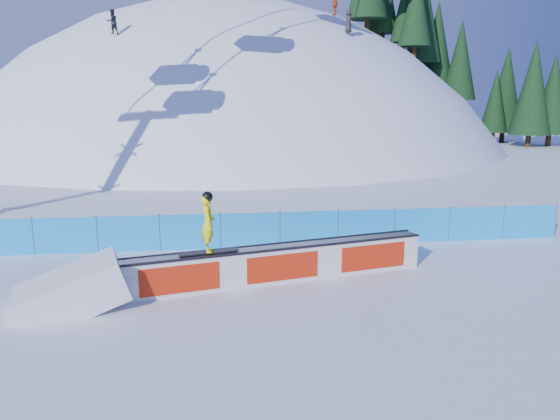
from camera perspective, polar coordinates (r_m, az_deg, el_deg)
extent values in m
plane|color=white|center=(14.28, -1.87, -8.91)|extent=(160.00, 160.00, 0.00)
sphere|color=white|center=(59.94, -5.33, -10.62)|extent=(64.00, 64.00, 64.00)
cylinder|color=#302013|center=(54.71, 8.20, 19.11)|extent=(0.50, 0.50, 1.40)
cylinder|color=#302013|center=(61.79, 9.53, 16.60)|extent=(0.50, 0.50, 1.40)
cone|color=black|center=(62.24, 9.67, 20.25)|extent=(2.97, 2.97, 6.75)
cylinder|color=#302013|center=(57.82, 13.02, 15.69)|extent=(0.50, 0.50, 1.40)
cone|color=black|center=(58.21, 13.21, 19.51)|extent=(2.90, 2.90, 6.58)
cylinder|color=#302013|center=(58.68, 13.32, 15.23)|extent=(0.50, 0.50, 1.40)
cone|color=black|center=(59.04, 13.51, 18.98)|extent=(2.88, 2.88, 6.55)
cylinder|color=#302013|center=(55.31, 16.74, 13.25)|extent=(0.50, 0.50, 1.40)
cone|color=black|center=(55.53, 16.98, 16.97)|extent=(2.65, 2.65, 6.03)
cylinder|color=#302013|center=(63.26, 14.01, 12.93)|extent=(0.50, 0.50, 1.40)
cone|color=black|center=(63.55, 14.25, 17.39)|extent=(3.83, 3.83, 8.70)
cylinder|color=#302013|center=(59.98, 18.34, 10.09)|extent=(0.50, 0.50, 1.40)
cone|color=black|center=(60.08, 18.69, 15.25)|extent=(4.24, 4.24, 9.65)
cylinder|color=#302013|center=(57.35, 20.94, 7.71)|extent=(0.50, 0.50, 1.40)
cone|color=black|center=(57.25, 21.32, 12.71)|extent=(3.88, 3.88, 8.83)
cylinder|color=#302013|center=(61.35, 21.87, 7.04)|extent=(0.50, 0.50, 1.40)
cone|color=black|center=(61.18, 22.20, 11.09)|extent=(3.30, 3.30, 7.49)
cylinder|color=#302013|center=(64.51, 22.06, 7.23)|extent=(0.50, 0.50, 1.40)
cone|color=black|center=(64.35, 22.43, 11.75)|extent=(3.96, 3.96, 9.01)
cylinder|color=#302013|center=(59.65, 26.07, 6.56)|extent=(0.50, 0.50, 1.40)
cone|color=black|center=(59.48, 26.50, 11.11)|extent=(3.65, 3.65, 8.30)
cube|color=#0F90F0|center=(18.39, -3.11, -2.14)|extent=(22.00, 0.03, 1.20)
cylinder|color=#3E4870|center=(19.25, -24.40, -2.42)|extent=(0.05, 0.05, 1.30)
cylinder|color=#3E4870|center=(18.74, -18.56, -2.33)|extent=(0.05, 0.05, 1.30)
cylinder|color=#3E4870|center=(18.43, -12.46, -2.21)|extent=(0.05, 0.05, 1.30)
cylinder|color=#3E4870|center=(18.34, -6.23, -2.07)|extent=(0.05, 0.05, 1.30)
cylinder|color=#3E4870|center=(18.46, -0.01, -1.90)|extent=(0.05, 0.05, 1.30)
cylinder|color=#3E4870|center=(18.80, 6.05, -1.71)|extent=(0.05, 0.05, 1.30)
cylinder|color=#3E4870|center=(19.34, 11.84, -1.52)|extent=(0.05, 0.05, 1.30)
cylinder|color=#3E4870|center=(20.06, 17.27, -1.32)|extent=(0.05, 0.05, 1.30)
cylinder|color=#3E4870|center=(20.95, 22.27, -1.13)|extent=(0.05, 0.05, 1.30)
cylinder|color=#3E4870|center=(21.99, 26.83, -0.94)|extent=(0.05, 0.05, 1.30)
cube|color=silver|center=(15.15, -0.07, -5.71)|extent=(8.51, 2.54, 0.97)
cube|color=gray|center=(15.00, -0.07, -3.87)|extent=(8.43, 2.55, 0.04)
cube|color=black|center=(14.74, 0.32, -4.12)|extent=(8.39, 2.05, 0.06)
cube|color=black|center=(15.26, -0.44, -3.55)|extent=(8.39, 2.05, 0.06)
cube|color=red|center=(14.90, 0.31, -6.02)|extent=(7.97, 1.94, 0.73)
cube|color=red|center=(15.40, -0.43, -5.41)|extent=(7.97, 1.94, 0.73)
cube|color=black|center=(14.45, -7.43, -4.36)|extent=(1.58, 0.64, 0.03)
imported|color=#FFF50C|center=(14.25, -7.52, -1.40)|extent=(0.40, 0.57, 1.51)
sphere|color=black|center=(14.10, -7.60, 1.37)|extent=(0.28, 0.28, 0.28)
imported|color=black|center=(40.90, -17.13, 18.27)|extent=(1.02, 1.00, 1.65)
imported|color=#B9451A|center=(47.85, 5.74, 20.56)|extent=(0.59, 1.03, 1.65)
imported|color=#262626|center=(43.25, 7.16, 19.00)|extent=(0.61, 0.86, 1.65)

